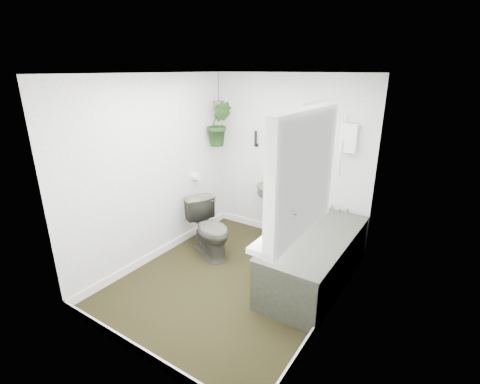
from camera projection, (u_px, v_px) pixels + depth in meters
The scene contains 22 objects.
floor at pixel (233, 280), 4.09m from camera, with size 2.30×2.80×0.02m, color black.
ceiling at pixel (231, 72), 3.31m from camera, with size 2.30×2.80×0.02m, color white.
wall_back at pixel (290, 160), 4.81m from camera, with size 2.30×0.02×2.30m, color white.
wall_front at pixel (126, 238), 2.59m from camera, with size 2.30×0.02×2.30m, color white.
wall_left at pixel (155, 171), 4.30m from camera, with size 0.02×2.80×2.30m, color white.
wall_right at pixel (339, 210), 3.10m from camera, with size 0.02×2.80×2.30m, color white.
skirting at pixel (233, 276), 4.07m from camera, with size 2.30×2.80×0.10m, color white.
bathtub at pixel (315, 259), 3.97m from camera, with size 0.72×1.72×0.58m, color #3E3F36, non-canonical shape.
bath_screen at pixel (311, 162), 4.20m from camera, with size 0.04×0.72×1.40m, color silver, non-canonical shape.
shower_box at pixel (349, 138), 4.21m from camera, with size 0.20×0.10×0.35m, color white.
oval_mirror at pixel (281, 134), 4.73m from camera, with size 0.46×0.03×0.62m, color beige.
wall_sconce at pixel (256, 138), 4.96m from camera, with size 0.04×0.04×0.22m, color black.
toilet_roll_holder at pixel (196, 177), 4.91m from camera, with size 0.11×0.11×0.11m, color white.
window_recess at pixel (304, 174), 2.42m from camera, with size 0.08×1.00×0.90m, color white.
window_sill at pixel (292, 226), 2.60m from camera, with size 0.18×1.00×0.04m, color white.
window_blinds at pixel (298, 173), 2.44m from camera, with size 0.01×0.86×0.76m, color white.
toilet at pixel (210, 228), 4.55m from camera, with size 0.41×0.72×0.74m, color #3E3F36.
pedestal_sink at pixel (273, 212), 4.96m from camera, with size 0.48×0.41×0.81m, color #3E3F36, non-canonical shape.
sill_plant at pixel (283, 220), 2.39m from camera, with size 0.20×0.17×0.22m, color black.
hanging_plant at pixel (219, 124), 4.91m from camera, with size 0.35×0.28×0.63m, color black.
soap_bottle at pixel (281, 233), 3.75m from camera, with size 0.08×0.08×0.18m, color black.
hanging_pot at pixel (219, 105), 4.82m from camera, with size 0.16×0.16×0.12m, color brown.
Camera 1 is at (1.99, -2.89, 2.35)m, focal length 26.00 mm.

